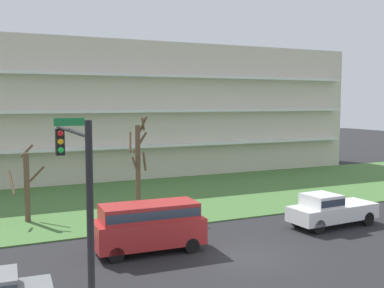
{
  "coord_description": "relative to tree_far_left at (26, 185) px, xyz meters",
  "views": [
    {
      "loc": [
        -11.13,
        -17.97,
        7.17
      ],
      "look_at": [
        -0.16,
        6.0,
        4.77
      ],
      "focal_mm": 43.24,
      "sensor_mm": 36.0,
      "label": 1
    }
  ],
  "objects": [
    {
      "name": "ground",
      "position": [
        8.83,
        -10.66,
        -2.25
      ],
      "size": [
        160.0,
        160.0,
        0.0
      ],
      "primitive_type": "plane",
      "color": "#232326"
    },
    {
      "name": "grass_lawn_strip",
      "position": [
        8.83,
        3.34,
        -2.21
      ],
      "size": [
        80.0,
        16.0,
        0.08
      ],
      "primitive_type": "cube",
      "color": "#477238",
      "rests_on": "ground"
    },
    {
      "name": "apartment_building",
      "position": [
        8.83,
        16.76,
        4.1
      ],
      "size": [
        50.75,
        11.79,
        12.7
      ],
      "color": "beige",
      "rests_on": "ground"
    },
    {
      "name": "tree_far_left",
      "position": [
        0.0,
        0.0,
        0.0
      ],
      "size": [
        2.08,
        2.05,
        4.67
      ],
      "color": "brown",
      "rests_on": "ground"
    },
    {
      "name": "tree_left",
      "position": [
        6.74,
        -0.63,
        0.98
      ],
      "size": [
        1.38,
        1.35,
        6.28
      ],
      "color": "brown",
      "rests_on": "ground"
    },
    {
      "name": "pickup_white_near_left",
      "position": [
        15.79,
        -8.17,
        -1.23
      ],
      "size": [
        5.51,
        2.31,
        1.95
      ],
      "rotation": [
        0.0,
        0.0,
        3.2
      ],
      "color": "white",
      "rests_on": "ground"
    },
    {
      "name": "van_red_center_left",
      "position": [
        4.82,
        -8.16,
        -0.86
      ],
      "size": [
        5.27,
        2.2,
        2.36
      ],
      "rotation": [
        0.0,
        0.0,
        3.1
      ],
      "color": "#B22828",
      "rests_on": "ground"
    },
    {
      "name": "traffic_signal_mast",
      "position": [
        0.09,
        -15.67,
        2.31
      ],
      "size": [
        0.9,
        4.96,
        6.73
      ],
      "color": "black",
      "rests_on": "ground"
    }
  ]
}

